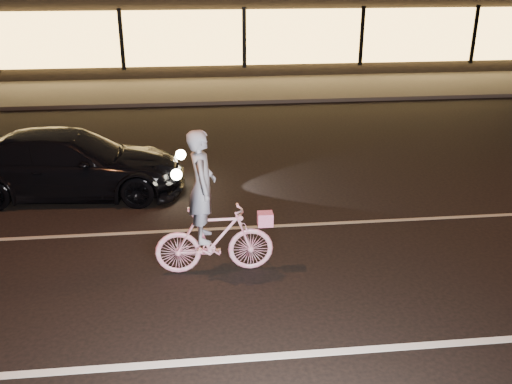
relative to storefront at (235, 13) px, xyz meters
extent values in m
plane|color=black|center=(0.00, -18.97, -2.15)|extent=(90.00, 90.00, 0.00)
cube|color=silver|center=(0.00, -20.47, -2.14)|extent=(60.00, 0.12, 0.01)
cube|color=gray|center=(0.00, -16.97, -2.14)|extent=(60.00, 0.10, 0.01)
cube|color=#383533|center=(0.00, -5.97, -2.09)|extent=(30.00, 4.00, 0.12)
cube|color=black|center=(0.00, 0.03, -0.15)|extent=(25.00, 8.00, 4.00)
cube|color=#FFBE59|center=(0.00, -4.07, -0.55)|extent=(23.00, 0.15, 2.00)
cube|color=black|center=(-4.50, -4.15, -0.55)|extent=(0.15, 0.08, 2.20)
cube|color=black|center=(0.00, -4.15, -0.55)|extent=(0.15, 0.08, 2.20)
cube|color=black|center=(4.50, -4.15, -0.55)|extent=(0.15, 0.08, 2.20)
cube|color=black|center=(9.00, -4.15, -0.55)|extent=(0.15, 0.08, 2.20)
imported|color=#FF4E8A|center=(-1.76, -18.40, -1.62)|extent=(1.75, 0.50, 1.05)
imported|color=silver|center=(-1.91, -18.40, -0.77)|extent=(0.40, 0.60, 1.66)
cube|color=#DB4D7F|center=(-1.00, -18.40, -1.32)|extent=(0.22, 0.18, 0.20)
imported|color=black|center=(-4.42, -15.04, -1.51)|extent=(4.51, 2.05, 1.28)
sphere|color=#FFF2BF|center=(-2.29, -14.58, -1.56)|extent=(0.21, 0.21, 0.21)
sphere|color=#FFF2BF|center=(-2.36, -15.75, -1.56)|extent=(0.21, 0.21, 0.21)
camera|label=1|loc=(-1.97, -25.90, 2.22)|focal=40.00mm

